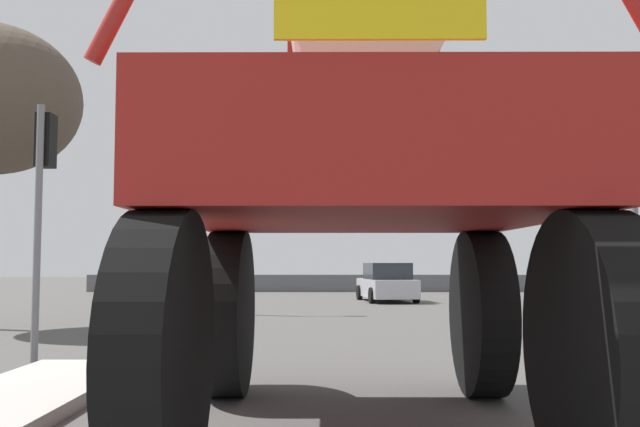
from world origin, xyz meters
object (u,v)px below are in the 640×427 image
Objects in this scene: traffic_signal_near_left at (43,175)px; traffic_signal_near_right at (629,169)px; oversize_sprayer at (363,189)px; streetlight_far_left at (141,176)px; sedan_ahead at (387,283)px.

traffic_signal_near_right reaches higher than traffic_signal_near_left.
oversize_sprayer reaches higher than traffic_signal_near_left.
streetlight_far_left is at bearing 97.24° from traffic_signal_near_left.
traffic_signal_near_left is (-4.71, 4.35, 0.68)m from oversize_sprayer.
traffic_signal_near_left is at bearing 47.16° from oversize_sprayer.
sedan_ahead is 18.53m from traffic_signal_near_left.
traffic_signal_near_right is at bearing -46.38° from streetlight_far_left.
oversize_sprayer reaches higher than sedan_ahead.
streetlight_far_left is (-6.10, 15.30, 2.05)m from oversize_sprayer.
sedan_ahead is 17.39m from traffic_signal_near_right.
traffic_signal_near_right is (9.04, -0.00, 0.09)m from traffic_signal_near_left.
oversize_sprayer reaches higher than traffic_signal_near_right.
traffic_signal_near_left reaches higher than sedan_ahead.
streetlight_far_left reaches higher than oversize_sprayer.
oversize_sprayer is 21.60m from sedan_ahead.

